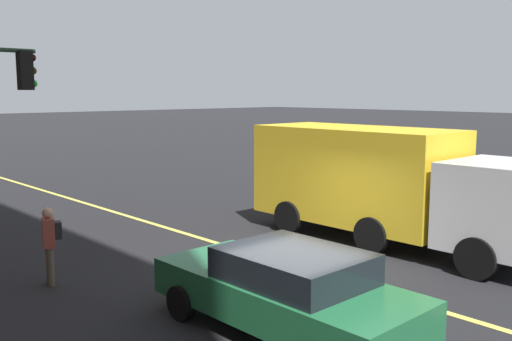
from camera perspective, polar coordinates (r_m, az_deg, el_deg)
The scene contains 5 objects.
ground at distance 12.84m, azimuth 4.20°, elevation -9.70°, with size 200.00×200.00×0.00m, color black.
lane_stripe_center at distance 12.84m, azimuth 4.20°, elevation -9.68°, with size 80.00×0.16×0.01m, color #D8CC4C.
car_green at distance 9.34m, azimuth 3.04°, elevation -11.79°, with size 4.68×2.05×1.40m.
truck_yellow at distance 15.00m, azimuth 12.84°, elevation -1.08°, with size 7.84×2.54×2.94m.
pedestrian_with_backpack at distance 12.25m, azimuth -19.95°, elevation -6.58°, with size 0.43×0.44×1.59m.
Camera 1 is at (-8.28, 9.02, 3.87)m, focal length 39.91 mm.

